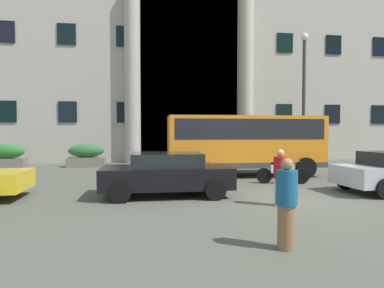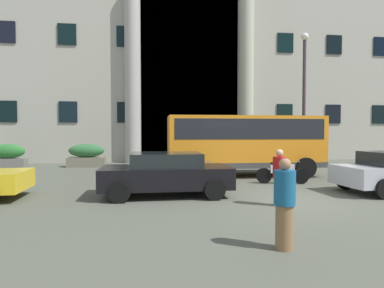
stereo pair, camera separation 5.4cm
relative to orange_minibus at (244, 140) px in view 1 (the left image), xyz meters
The scene contains 13 objects.
ground_plane 5.76m from the orange_minibus, 93.01° to the right, with size 80.00×64.00×0.12m, color #505348.
office_building_facade 13.32m from the orange_minibus, 91.43° to the left, with size 32.06×9.77×14.99m.
orange_minibus is the anchor object (origin of this frame).
bus_stop_sign 4.48m from the orange_minibus, 18.54° to the left, with size 0.44×0.08×2.62m.
hedge_planter_west 9.34m from the orange_minibus, 148.00° to the left, with size 2.09×0.90×1.31m.
hedge_planter_far_west 13.29m from the orange_minibus, 157.18° to the left, with size 1.96×0.78×1.32m.
hedge_planter_far_east 5.48m from the orange_minibus, 71.32° to the left, with size 2.18×0.89×1.28m.
parked_sedan_far 5.71m from the orange_minibus, 132.40° to the right, with size 4.03×2.09×1.35m.
scooter_by_planter 3.82m from the orange_minibus, 138.93° to the right, with size 2.01×0.72×0.89m.
motorcycle_far_end 2.80m from the orange_minibus, 73.03° to the right, with size 1.97×0.69×0.89m.
pedestrian_child_trailing 9.42m from the orange_minibus, 102.74° to the right, with size 0.36×0.36×1.56m.
pedestrian_man_crossing 6.13m from the orange_minibus, 97.94° to the right, with size 0.36×0.36×1.53m.
lamppost_plaza_centre 5.35m from the orange_minibus, 29.69° to the left, with size 0.40×0.40×7.33m.
Camera 1 is at (-4.13, -8.83, 2.00)m, focal length 30.33 mm.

